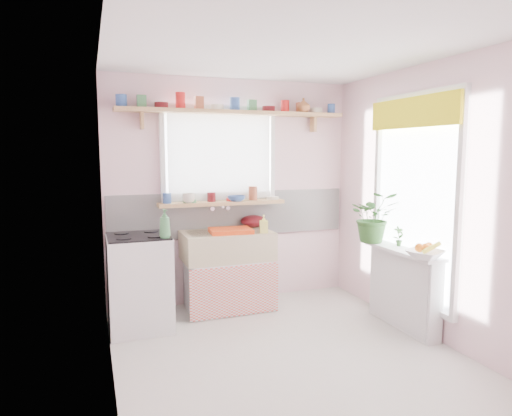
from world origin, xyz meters
name	(u,v)px	position (x,y,z in m)	size (l,w,h in m)	color
room	(315,184)	(0.66, 0.86, 1.37)	(3.20, 3.20, 3.20)	beige
sink_unit	(227,270)	(-0.15, 1.29, 0.43)	(0.95, 0.65, 1.11)	white
cooker	(140,282)	(-1.10, 1.05, 0.46)	(0.58, 0.58, 0.93)	white
radiator_ledge	(404,288)	(1.30, 0.20, 0.40)	(0.22, 0.95, 0.78)	white
windowsill	(222,203)	(-0.15, 1.48, 1.14)	(1.40, 0.22, 0.04)	tan
pine_shelf	(235,113)	(0.00, 1.47, 2.12)	(2.52, 0.24, 0.04)	tan
shelf_crockery	(233,106)	(-0.02, 1.47, 2.19)	(2.47, 0.11, 0.12)	#3359A5
sill_crockery	(218,196)	(-0.20, 1.48, 1.21)	(1.35, 0.11, 0.12)	#3359A5
dish_tray	(231,231)	(-0.13, 1.23, 0.87)	(0.44, 0.33, 0.04)	#F94816
colander	(254,221)	(0.22, 1.50, 0.92)	(0.29, 0.29, 0.13)	#580F16
jade_plant	(374,217)	(1.21, 0.60, 1.04)	(0.47, 0.41, 0.53)	#2D5D25
fruit_bowl	(425,254)	(1.21, -0.18, 0.81)	(0.31, 0.31, 0.08)	white
herb_pot	(399,236)	(1.33, 0.34, 0.87)	(0.10, 0.07, 0.20)	#336327
soap_bottle_sink	(264,224)	(0.20, 1.10, 0.95)	(0.09, 0.09, 0.19)	#ECE969
sill_cup	(189,198)	(-0.53, 1.42, 1.21)	(0.13, 0.13, 0.10)	silver
sill_bowl	(237,198)	(0.00, 1.42, 1.19)	(0.19, 0.19, 0.06)	#325BA4
shelf_vase	(303,105)	(0.79, 1.41, 2.22)	(0.15, 0.15, 0.16)	#A05D31
cooker_bottle	(165,224)	(-0.88, 0.83, 1.05)	(0.10, 0.10, 0.26)	#478E54
fruit	(426,247)	(1.22, -0.17, 0.87)	(0.20, 0.14, 0.10)	orange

